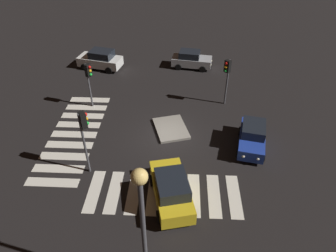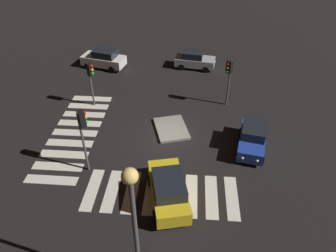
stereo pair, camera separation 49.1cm
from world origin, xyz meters
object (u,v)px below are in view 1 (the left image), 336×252
object	(u,v)px
car_silver	(191,60)
traffic_light_east	(84,128)
car_white	(100,60)
car_yellow	(171,189)
traffic_light_west	(227,72)
traffic_light_south	(89,75)
traffic_island	(171,128)
street_lamp	(142,217)
car_blue	(252,137)

from	to	relation	value
car_silver	traffic_light_east	xyz separation A→B (m)	(14.45, -6.27, 2.45)
car_white	car_yellow	bearing A→B (deg)	128.25
car_silver	traffic_light_west	world-z (taller)	traffic_light_west
traffic_light_south	car_white	bearing A→B (deg)	127.94
traffic_island	traffic_light_west	size ratio (longest dim) A/B	0.87
car_silver	street_lamp	size ratio (longest dim) A/B	0.55
traffic_light_east	car_blue	bearing A→B (deg)	-21.88
car_silver	traffic_light_south	size ratio (longest dim) A/B	1.06
traffic_light_south	street_lamp	size ratio (longest dim) A/B	0.52
car_white	car_blue	bearing A→B (deg)	152.04
car_yellow	traffic_light_west	xyz separation A→B (m)	(-10.08, 3.81, 2.03)
traffic_light_west	traffic_light_south	distance (m)	10.42
traffic_island	street_lamp	xyz separation A→B (m)	(11.44, -0.54, 4.88)
car_silver	traffic_light_east	size ratio (longest dim) A/B	0.92
traffic_light_west	car_white	bearing A→B (deg)	-74.29
traffic_light_west	street_lamp	bearing A→B (deg)	26.36
car_blue	traffic_light_west	xyz separation A→B (m)	(-5.16, -1.38, 2.11)
traffic_island	traffic_light_west	distance (m)	6.13
car_yellow	street_lamp	size ratio (longest dim) A/B	0.62
traffic_light_south	traffic_light_east	size ratio (longest dim) A/B	0.86
traffic_light_east	street_lamp	xyz separation A→B (m)	(7.07, 4.19, 1.70)
traffic_island	street_lamp	world-z (taller)	street_lamp
street_lamp	traffic_light_south	bearing A→B (deg)	-157.89
car_white	street_lamp	xyz separation A→B (m)	(20.95, 6.62, 4.08)
traffic_light_east	street_lamp	bearing A→B (deg)	-96.51
car_yellow	car_white	xyz separation A→B (m)	(-16.02, -7.45, -0.02)
traffic_light_west	traffic_island	bearing A→B (deg)	-5.42
car_yellow	street_lamp	distance (m)	6.44
car_yellow	street_lamp	bearing A→B (deg)	157.25
car_white	car_silver	bearing A→B (deg)	-162.95
car_white	street_lamp	bearing A→B (deg)	120.85
car_white	street_lamp	world-z (taller)	street_lamp
traffic_light_east	street_lamp	world-z (taller)	street_lamp
car_silver	car_white	xyz separation A→B (m)	(0.57, -8.70, 0.08)
traffic_light_west	street_lamp	distance (m)	15.84
car_blue	traffic_light_south	size ratio (longest dim) A/B	1.09
traffic_island	car_silver	xyz separation A→B (m)	(-10.07, 1.54, 0.72)
car_blue	street_lamp	size ratio (longest dim) A/B	0.56
car_silver	traffic_light_east	world-z (taller)	traffic_light_east
traffic_island	car_silver	bearing A→B (deg)	171.29
traffic_island	traffic_light_east	distance (m)	7.18
traffic_island	traffic_light_east	xyz separation A→B (m)	(4.38, -4.73, 3.17)
traffic_light_west	street_lamp	xyz separation A→B (m)	(15.01, -4.63, 2.04)
traffic_island	street_lamp	bearing A→B (deg)	-2.70
traffic_island	car_blue	size ratio (longest dim) A/B	0.83
car_blue	traffic_light_west	size ratio (longest dim) A/B	1.05
car_white	traffic_light_east	xyz separation A→B (m)	(13.88, 2.43, 2.38)
car_blue	traffic_light_south	bearing A→B (deg)	-98.49
traffic_light_south	car_yellow	bearing A→B (deg)	-23.87
traffic_island	car_yellow	distance (m)	6.57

